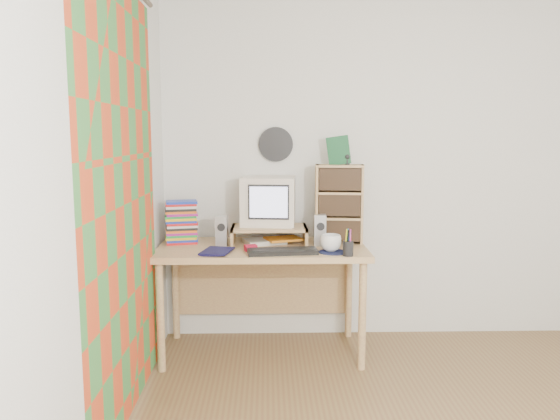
{
  "coord_description": "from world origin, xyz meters",
  "views": [
    {
      "loc": [
        -0.99,
        -2.24,
        1.5
      ],
      "look_at": [
        -0.91,
        1.33,
        1.01
      ],
      "focal_mm": 35.0,
      "sensor_mm": 36.0,
      "label": 1
    }
  ],
  "objects_px": {
    "mug": "(331,243)",
    "diary": "(204,249)",
    "crt_monitor": "(268,201)",
    "keyboard": "(282,251)",
    "dvd_stack": "(181,222)",
    "cd_rack": "(340,204)",
    "desk": "(262,264)"
  },
  "relations": [
    {
      "from": "desk",
      "to": "cd_rack",
      "type": "height_order",
      "value": "cd_rack"
    },
    {
      "from": "crt_monitor",
      "to": "mug",
      "type": "xyz_separation_m",
      "value": [
        0.4,
        -0.31,
        -0.23
      ]
    },
    {
      "from": "crt_monitor",
      "to": "dvd_stack",
      "type": "height_order",
      "value": "crt_monitor"
    },
    {
      "from": "keyboard",
      "to": "mug",
      "type": "xyz_separation_m",
      "value": [
        0.31,
        0.07,
        0.04
      ]
    },
    {
      "from": "crt_monitor",
      "to": "keyboard",
      "type": "relative_size",
      "value": 0.81
    },
    {
      "from": "cd_rack",
      "to": "mug",
      "type": "distance_m",
      "value": 0.38
    },
    {
      "from": "dvd_stack",
      "to": "diary",
      "type": "distance_m",
      "value": 0.38
    },
    {
      "from": "desk",
      "to": "mug",
      "type": "distance_m",
      "value": 0.54
    },
    {
      "from": "crt_monitor",
      "to": "mug",
      "type": "distance_m",
      "value": 0.56
    },
    {
      "from": "mug",
      "to": "crt_monitor",
      "type": "bearing_deg",
      "value": 141.87
    },
    {
      "from": "crt_monitor",
      "to": "cd_rack",
      "type": "xyz_separation_m",
      "value": [
        0.49,
        -0.02,
        -0.02
      ]
    },
    {
      "from": "desk",
      "to": "mug",
      "type": "height_order",
      "value": "mug"
    },
    {
      "from": "cd_rack",
      "to": "dvd_stack",
      "type": "bearing_deg",
      "value": -172.74
    },
    {
      "from": "mug",
      "to": "diary",
      "type": "bearing_deg",
      "value": -178.93
    },
    {
      "from": "keyboard",
      "to": "dvd_stack",
      "type": "relative_size",
      "value": 1.48
    },
    {
      "from": "crt_monitor",
      "to": "keyboard",
      "type": "xyz_separation_m",
      "value": [
        0.09,
        -0.38,
        -0.27
      ]
    },
    {
      "from": "keyboard",
      "to": "diary",
      "type": "distance_m",
      "value": 0.51
    },
    {
      "from": "dvd_stack",
      "to": "mug",
      "type": "relative_size",
      "value": 2.17
    },
    {
      "from": "dvd_stack",
      "to": "diary",
      "type": "height_order",
      "value": "dvd_stack"
    },
    {
      "from": "dvd_stack",
      "to": "mug",
      "type": "distance_m",
      "value": 1.05
    },
    {
      "from": "desk",
      "to": "keyboard",
      "type": "relative_size",
      "value": 3.18
    },
    {
      "from": "keyboard",
      "to": "cd_rack",
      "type": "xyz_separation_m",
      "value": [
        0.41,
        0.36,
        0.26
      ]
    },
    {
      "from": "mug",
      "to": "diary",
      "type": "height_order",
      "value": "mug"
    },
    {
      "from": "cd_rack",
      "to": "desk",
      "type": "bearing_deg",
      "value": -166.04
    },
    {
      "from": "mug",
      "to": "diary",
      "type": "distance_m",
      "value": 0.82
    },
    {
      "from": "dvd_stack",
      "to": "cd_rack",
      "type": "bearing_deg",
      "value": -11.91
    },
    {
      "from": "desk",
      "to": "keyboard",
      "type": "height_order",
      "value": "keyboard"
    },
    {
      "from": "desk",
      "to": "mug",
      "type": "relative_size",
      "value": 10.2
    },
    {
      "from": "crt_monitor",
      "to": "diary",
      "type": "bearing_deg",
      "value": -135.02
    },
    {
      "from": "keyboard",
      "to": "dvd_stack",
      "type": "height_order",
      "value": "dvd_stack"
    },
    {
      "from": "dvd_stack",
      "to": "crt_monitor",
      "type": "bearing_deg",
      "value": -9.71
    },
    {
      "from": "dvd_stack",
      "to": "desk",
      "type": "bearing_deg",
      "value": -18.37
    }
  ]
}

